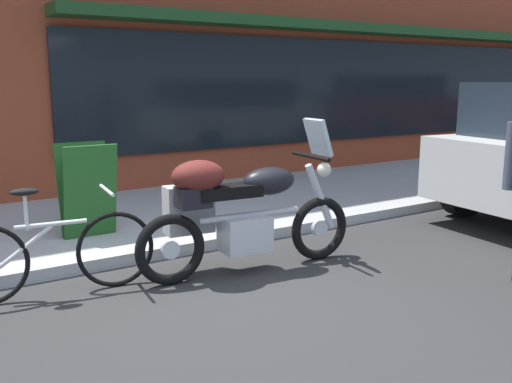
{
  "coord_description": "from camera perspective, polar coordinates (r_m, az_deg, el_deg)",
  "views": [
    {
      "loc": [
        -2.16,
        -3.8,
        1.75
      ],
      "look_at": [
        0.8,
        0.69,
        0.7
      ],
      "focal_mm": 40.24,
      "sensor_mm": 36.0,
      "label": 1
    }
  ],
  "objects": [
    {
      "name": "ground_plane",
      "position": [
        4.71,
        -3.59,
        -10.78
      ],
      "size": [
        80.0,
        80.0,
        0.0
      ],
      "primitive_type": "plane",
      "color": "#2F2F2F"
    },
    {
      "name": "touring_motorcycle",
      "position": [
        5.2,
        -2.07,
        -1.72
      ],
      "size": [
        2.17,
        0.8,
        1.39
      ],
      "color": "black",
      "rests_on": "ground_plane"
    },
    {
      "name": "parked_bicycle",
      "position": [
        4.97,
        -19.59,
        -5.83
      ],
      "size": [
        1.66,
        0.48,
        0.92
      ],
      "color": "black",
      "rests_on": "ground_plane"
    },
    {
      "name": "sandwich_board_sign",
      "position": [
        6.27,
        -16.44,
        0.15
      ],
      "size": [
        0.55,
        0.42,
        0.98
      ],
      "color": "#1E511E",
      "rests_on": "sidewalk_curb"
    }
  ]
}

